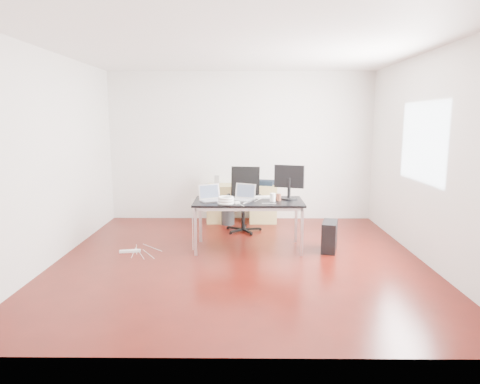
{
  "coord_description": "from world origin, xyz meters",
  "views": [
    {
      "loc": [
        0.06,
        -5.68,
        1.9
      ],
      "look_at": [
        0.0,
        0.55,
        0.85
      ],
      "focal_mm": 32.0,
      "sensor_mm": 36.0,
      "label": 1
    }
  ],
  "objects_px": {
    "office_chair": "(244,196)",
    "pc_tower": "(329,236)",
    "desk": "(248,204)",
    "filing_cabinet_left": "(221,203)",
    "filing_cabinet_right": "(263,203)"
  },
  "relations": [
    {
      "from": "pc_tower",
      "to": "filing_cabinet_right",
      "type": "bearing_deg",
      "value": 131.7
    },
    {
      "from": "pc_tower",
      "to": "office_chair",
      "type": "bearing_deg",
      "value": 152.32
    },
    {
      "from": "office_chair",
      "to": "filing_cabinet_right",
      "type": "relative_size",
      "value": 1.54
    },
    {
      "from": "office_chair",
      "to": "pc_tower",
      "type": "xyz_separation_m",
      "value": [
        1.25,
        -1.18,
        -0.39
      ]
    },
    {
      "from": "filing_cabinet_right",
      "to": "pc_tower",
      "type": "relative_size",
      "value": 1.56
    },
    {
      "from": "desk",
      "to": "office_chair",
      "type": "xyz_separation_m",
      "value": [
        -0.07,
        1.07,
        -0.07
      ]
    },
    {
      "from": "desk",
      "to": "office_chair",
      "type": "distance_m",
      "value": 1.08
    },
    {
      "from": "office_chair",
      "to": "filing_cabinet_left",
      "type": "bearing_deg",
      "value": 132.17
    },
    {
      "from": "desk",
      "to": "office_chair",
      "type": "bearing_deg",
      "value": 93.57
    },
    {
      "from": "desk",
      "to": "pc_tower",
      "type": "relative_size",
      "value": 3.56
    },
    {
      "from": "desk",
      "to": "pc_tower",
      "type": "height_order",
      "value": "desk"
    },
    {
      "from": "pc_tower",
      "to": "desk",
      "type": "bearing_deg",
      "value": -169.69
    },
    {
      "from": "desk",
      "to": "office_chair",
      "type": "relative_size",
      "value": 1.48
    },
    {
      "from": "office_chair",
      "to": "pc_tower",
      "type": "bearing_deg",
      "value": -34.88
    },
    {
      "from": "filing_cabinet_right",
      "to": "filing_cabinet_left",
      "type": "bearing_deg",
      "value": 180.0
    }
  ]
}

